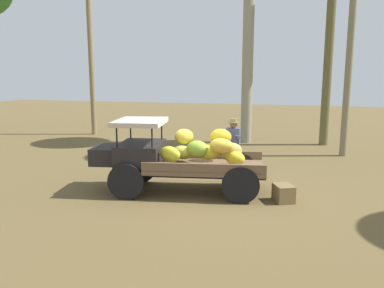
# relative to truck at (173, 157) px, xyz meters

# --- Properties ---
(ground_plane) EXTENTS (60.00, 60.00, 0.00)m
(ground_plane) POSITION_rel_truck_xyz_m (-0.77, -0.21, -0.93)
(ground_plane) COLOR brown
(truck) EXTENTS (4.62, 2.33, 1.89)m
(truck) POSITION_rel_truck_xyz_m (0.00, 0.00, 0.00)
(truck) COLOR black
(truck) RESTS_ON ground
(farmer) EXTENTS (0.53, 0.46, 1.75)m
(farmer) POSITION_rel_truck_xyz_m (-1.27, -1.95, 0.07)
(farmer) COLOR #455677
(farmer) RESTS_ON ground
(wooden_crate) EXTENTS (0.60, 0.65, 0.41)m
(wooden_crate) POSITION_rel_truck_xyz_m (-2.86, 0.11, -0.72)
(wooden_crate) COLOR olive
(wooden_crate) RESTS_ON ground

